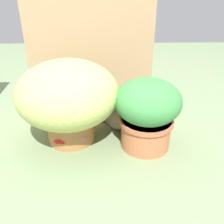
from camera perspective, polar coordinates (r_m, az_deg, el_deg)
name	(u,v)px	position (r m, az deg, el deg)	size (l,w,h in m)	color
ground_plane	(94,140)	(1.51, -4.24, -6.78)	(6.00, 6.00, 0.00)	gray
cardboard_backdrop	(90,42)	(1.82, -5.34, 16.37)	(0.94, 0.03, 1.00)	tan
grass_planter	(68,97)	(1.40, -10.40, 3.56)	(0.59, 0.59, 0.50)	#AC713E
leafy_planter	(147,111)	(1.36, 8.38, 0.16)	(0.37, 0.37, 0.42)	#BE6B44
cat	(123,113)	(1.56, 2.59, -0.23)	(0.35, 0.28, 0.32)	gray
mushroom_ornament_pink	(80,137)	(1.41, -7.54, -5.83)	(0.08, 0.08, 0.11)	silver
mushroom_ornament_red	(61,139)	(1.42, -11.98, -6.28)	(0.09, 0.09, 0.11)	silver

